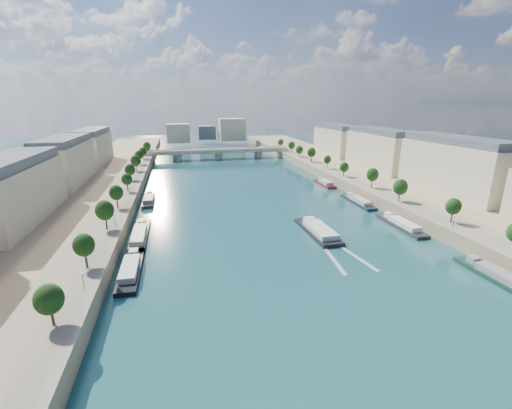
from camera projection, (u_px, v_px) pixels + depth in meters
name	position (u px, v px, depth m)	size (l,w,h in m)	color
ground	(254.00, 205.00, 150.48)	(700.00, 700.00, 0.00)	#0C2F39
quay_left	(76.00, 210.00, 134.45)	(44.00, 520.00, 5.00)	#9E8460
quay_right	(400.00, 190.00, 165.08)	(44.00, 520.00, 5.00)	#9E8460
pave_left	(116.00, 202.00, 136.90)	(14.00, 520.00, 0.10)	gray
pave_right	(372.00, 187.00, 161.15)	(14.00, 520.00, 0.10)	gray
trees_left	(120.00, 187.00, 137.64)	(4.80, 268.80, 8.26)	#382B1E
trees_right	(359.00, 172.00, 168.51)	(4.80, 268.80, 8.26)	#382B1E
lamps_left	(123.00, 201.00, 127.74)	(0.36, 200.36, 4.28)	black
lamps_right	(359.00, 179.00, 164.08)	(0.36, 200.36, 4.28)	black
buildings_left	(44.00, 171.00, 138.87)	(16.00, 226.00, 23.20)	beige
buildings_right	(411.00, 157.00, 175.04)	(16.00, 226.00, 23.20)	beige
skyline	(211.00, 131.00, 351.94)	(79.00, 42.00, 22.00)	beige
bridge	(219.00, 153.00, 269.83)	(112.00, 12.00, 8.15)	#C1B79E
tour_barge	(318.00, 231.00, 117.40)	(7.86, 26.09, 3.65)	black
wake	(340.00, 253.00, 102.13)	(10.76, 25.98, 0.04)	silver
moored_barges_left	(134.00, 257.00, 97.84)	(5.00, 158.14, 3.60)	#1C213E
moored_barges_right	(407.00, 228.00, 119.85)	(5.00, 162.21, 3.60)	black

